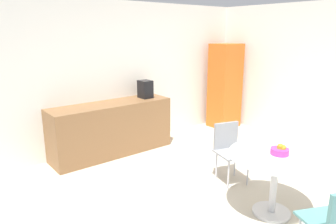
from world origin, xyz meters
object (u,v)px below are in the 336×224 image
at_px(locker_cabinet, 225,86).
at_px(chair_gray, 229,145).
at_px(mug_white, 143,94).
at_px(round_table, 275,166).
at_px(fruit_bowl, 280,150).
at_px(coffee_maker, 145,89).

xyz_separation_m(locker_cabinet, chair_gray, (-1.96, -1.83, -0.39)).
xyz_separation_m(chair_gray, mug_white, (-0.08, 2.02, 0.43)).
bearing_deg(round_table, chair_gray, 73.50).
distance_m(round_table, fruit_bowl, 0.20).
bearing_deg(chair_gray, coffee_maker, 92.88).
xyz_separation_m(fruit_bowl, mug_white, (0.16, 2.96, 0.15)).
bearing_deg(round_table, fruit_bowl, -46.47).
distance_m(mug_white, coffee_maker, 0.15).
bearing_deg(coffee_maker, round_table, -93.48).
distance_m(round_table, coffee_maker, 2.88).
xyz_separation_m(locker_cabinet, fruit_bowl, (-2.20, -2.76, -0.11)).
bearing_deg(mug_white, locker_cabinet, -5.52).
xyz_separation_m(chair_gray, fruit_bowl, (-0.24, -0.93, 0.27)).
height_order(locker_cabinet, mug_white, locker_cabinet).
relative_size(chair_gray, fruit_bowl, 4.05).
height_order(fruit_bowl, coffee_maker, coffee_maker).
bearing_deg(coffee_maker, locker_cabinet, -2.79).
bearing_deg(locker_cabinet, round_table, -129.14).
height_order(fruit_bowl, mug_white, mug_white).
distance_m(chair_gray, mug_white, 2.07).
height_order(round_table, fruit_bowl, fruit_bowl).
height_order(round_table, chair_gray, chair_gray).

